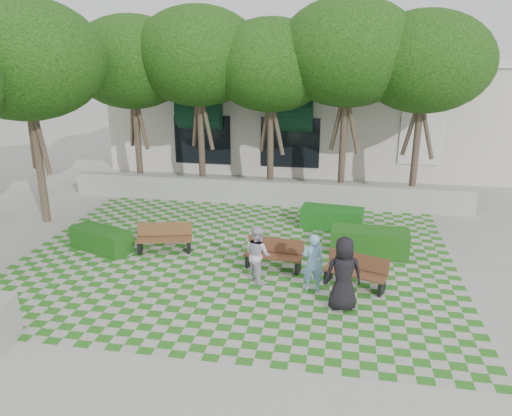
% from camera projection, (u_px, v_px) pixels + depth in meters
% --- Properties ---
extents(ground, '(90.00, 90.00, 0.00)m').
position_uv_depth(ground, '(227.00, 275.00, 13.05)').
color(ground, gray).
rests_on(ground, ground).
extents(lawn, '(12.00, 12.00, 0.00)m').
position_uv_depth(lawn, '(235.00, 260.00, 13.98)').
color(lawn, '#2B721E').
rests_on(lawn, ground).
extents(sidewalk_south, '(16.00, 2.00, 0.01)m').
position_uv_depth(sidewalk_south, '(166.00, 393.00, 8.66)').
color(sidewalk_south, '#9E9B93').
rests_on(sidewalk_south, ground).
extents(sidewalk_west, '(2.00, 12.00, 0.01)m').
position_uv_depth(sidewalk_west, '(4.00, 243.00, 15.17)').
color(sidewalk_west, '#9E9B93').
rests_on(sidewalk_west, ground).
extents(retaining_wall, '(15.00, 0.36, 0.90)m').
position_uv_depth(retaining_wall, '(265.00, 192.00, 18.70)').
color(retaining_wall, '#9E9B93').
rests_on(retaining_wall, ground).
extents(bench_east, '(1.63, 1.01, 0.81)m').
position_uv_depth(bench_east, '(356.00, 272.00, 12.35)').
color(bench_east, '#53301C').
rests_on(bench_east, ground).
extents(bench_mid, '(1.60, 0.71, 0.81)m').
position_uv_depth(bench_mid, '(274.00, 255.00, 13.36)').
color(bench_mid, '#512E1B').
rests_on(bench_mid, ground).
extents(bench_west, '(1.66, 0.87, 0.83)m').
position_uv_depth(bench_west, '(164.00, 238.00, 14.45)').
color(bench_west, brown).
rests_on(bench_west, ground).
extents(hedge_east, '(2.20, 0.95, 0.76)m').
position_uv_depth(hedge_east, '(370.00, 242.00, 14.24)').
color(hedge_east, '#184813').
rests_on(hedge_east, ground).
extents(hedge_midright, '(2.06, 1.03, 0.69)m').
position_uv_depth(hedge_midright, '(332.00, 218.00, 16.30)').
color(hedge_midright, '#155218').
rests_on(hedge_midright, ground).
extents(hedge_west, '(2.01, 1.37, 0.65)m').
position_uv_depth(hedge_west, '(101.00, 240.00, 14.56)').
color(hedge_west, '#164612').
rests_on(hedge_west, ground).
extents(person_blue, '(0.60, 0.45, 1.48)m').
position_uv_depth(person_blue, '(313.00, 263.00, 12.04)').
color(person_blue, '#75ABD6').
rests_on(person_blue, ground).
extents(person_dark, '(0.94, 0.70, 1.73)m').
position_uv_depth(person_dark, '(343.00, 274.00, 11.18)').
color(person_dark, black).
rests_on(person_dark, ground).
extents(person_white, '(0.90, 0.90, 1.47)m').
position_uv_depth(person_white, '(258.00, 254.00, 12.55)').
color(person_white, silver).
rests_on(person_white, ground).
extents(tree_row, '(17.70, 13.40, 7.41)m').
position_uv_depth(tree_row, '(211.00, 61.00, 17.29)').
color(tree_row, '#47382B').
rests_on(tree_row, ground).
extents(building, '(18.00, 8.92, 5.15)m').
position_uv_depth(building, '(307.00, 111.00, 25.26)').
color(building, beige).
rests_on(building, ground).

